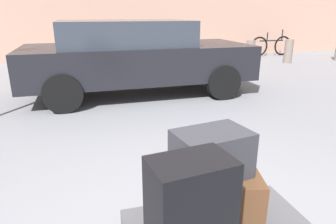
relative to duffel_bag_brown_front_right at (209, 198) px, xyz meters
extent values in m
cylinder|color=black|center=(0.41, 0.13, -0.38)|extent=(0.24, 0.06, 0.24)
cube|color=#51331E|center=(0.00, 0.00, 0.00)|extent=(0.65, 0.46, 0.32)
cube|color=black|center=(-0.24, -0.31, 0.14)|extent=(0.41, 0.30, 0.60)
cube|color=#2D2D33|center=(0.00, 0.00, 0.29)|extent=(0.46, 0.35, 0.27)
cube|color=black|center=(0.35, 4.43, 0.14)|extent=(4.34, 1.89, 0.64)
cube|color=#2D333D|center=(0.10, 4.42, 0.69)|extent=(2.44, 1.63, 0.46)
cylinder|color=black|center=(1.75, 5.31, -0.18)|extent=(0.64, 0.23, 0.64)
cylinder|color=black|center=(1.79, 3.61, -0.18)|extent=(0.64, 0.23, 0.64)
cylinder|color=black|center=(-1.09, 5.25, -0.18)|extent=(0.64, 0.23, 0.64)
cylinder|color=black|center=(-1.05, 3.55, -0.18)|extent=(0.64, 0.23, 0.64)
torus|color=black|center=(5.58, 8.61, -0.14)|extent=(0.72, 0.10, 0.72)
torus|color=black|center=(6.62, 8.66, -0.14)|extent=(0.72, 0.10, 0.72)
cylinder|color=black|center=(6.10, 8.64, 0.06)|extent=(1.00, 0.10, 0.04)
cylinder|color=black|center=(5.90, 8.63, 0.21)|extent=(0.04, 0.04, 0.30)
cylinder|color=black|center=(6.55, 8.66, 0.26)|extent=(0.04, 0.04, 0.40)
cylinder|color=#72665B|center=(2.95, 7.01, -0.13)|extent=(0.26, 0.26, 0.74)
cylinder|color=#72665B|center=(4.30, 7.01, -0.13)|extent=(0.26, 0.26, 0.74)
cylinder|color=#72665B|center=(5.67, 7.01, -0.13)|extent=(0.26, 0.26, 0.74)
camera|label=1|loc=(-0.65, -1.43, 1.06)|focal=32.16mm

